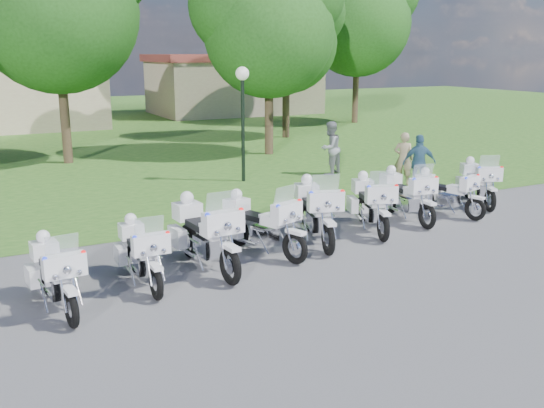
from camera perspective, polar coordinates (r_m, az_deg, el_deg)
name	(u,v)px	position (r m, az deg, el deg)	size (l,w,h in m)	color
ground	(317,258)	(12.85, 4.29, -5.05)	(100.00, 100.00, 0.00)	#5A5B60
grass_lawn	(85,125)	(38.13, -17.23, 7.11)	(100.00, 48.00, 0.01)	#2A601E
motorcycle_0	(55,274)	(10.81, -19.74, -6.18)	(0.85, 2.17, 1.46)	black
motorcycle_1	(141,252)	(11.51, -12.21, -4.43)	(0.71, 2.16, 1.45)	black
motorcycle_2	(205,233)	(12.08, -6.37, -2.74)	(0.97, 2.57, 1.73)	black
motorcycle_3	(260,223)	(12.91, -1.10, -1.82)	(1.27, 2.27, 1.59)	black
motorcycle_4	(315,210)	(13.80, 4.10, -0.60)	(1.26, 2.49, 1.71)	black
motorcycle_5	(371,203)	(14.84, 9.30, 0.12)	(1.26, 2.30, 1.60)	black
motorcycle_6	(405,194)	(15.95, 12.45, 0.90)	(0.90, 2.34, 1.57)	black
motorcycle_7	(446,192)	(16.75, 16.03, 1.10)	(1.05, 2.10, 1.44)	black
motorcycle_8	(478,182)	(18.18, 18.81, 2.00)	(1.31, 2.11, 1.52)	black
lamp_post	(243,95)	(19.99, -2.79, 10.24)	(0.44, 0.44, 3.77)	black
tree_2	(267,19)	(25.62, -0.44, 17.03)	(6.27, 5.35, 8.36)	#38281C
tree_3	(285,32)	(30.90, 1.25, 15.85)	(5.86, 5.00, 7.81)	#38281C
tree_4	(357,13)	(37.98, 7.99, 17.41)	(7.38, 6.30, 9.84)	#38281C
building_east	(234,84)	(43.98, -3.64, 11.24)	(11.44, 7.28, 4.10)	tan
bystander_a	(403,159)	(20.11, 12.26, 4.17)	(0.63, 0.41, 1.72)	#9C896A
bystander_b	(330,148)	(21.45, 5.49, 5.24)	(0.91, 0.71, 1.87)	gray
bystander_c	(419,163)	(19.34, 13.68, 3.77)	(1.03, 0.43, 1.75)	#376486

